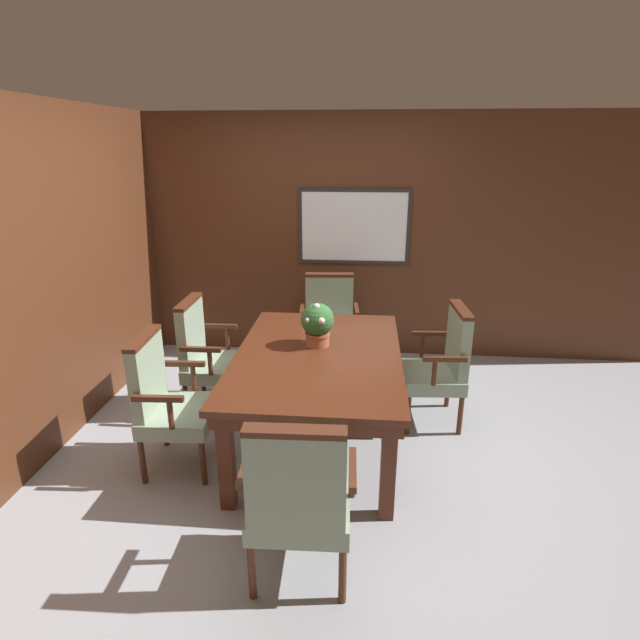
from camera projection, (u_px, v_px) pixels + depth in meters
The scene contains 10 objects.
ground_plane at pixel (299, 445), 3.76m from camera, with size 14.00×14.00×0.00m, color #93969E.
wall_back at pixel (321, 239), 5.12m from camera, with size 7.20×0.08×2.45m.
wall_left at pixel (44, 282), 3.51m from camera, with size 0.06×7.20×2.45m.
dining_table at pixel (318, 365), 3.61m from camera, with size 1.18×1.78×0.72m.
chair_right_far at pixel (442, 362), 3.94m from camera, with size 0.50×0.58×0.97m.
chair_left_far at pixel (206, 353), 4.12m from camera, with size 0.47×0.56×0.97m.
chair_head_near at pixel (298, 497), 2.43m from camera, with size 0.57×0.48×0.97m.
chair_left_near at pixel (167, 399), 3.38m from camera, with size 0.49×0.57×0.97m.
chair_head_far at pixel (329, 322), 4.85m from camera, with size 0.58×0.50×0.97m.
potted_plant at pixel (318, 323), 3.67m from camera, with size 0.25×0.26×0.33m.
Camera 1 is at (0.44, -3.21, 2.13)m, focal length 28.00 mm.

